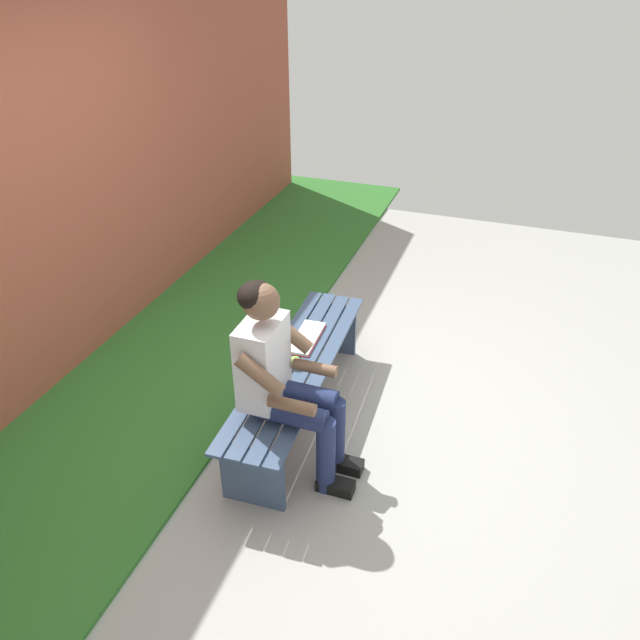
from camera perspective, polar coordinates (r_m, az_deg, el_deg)
name	(u,v)px	position (r m, az deg, el deg)	size (l,w,h in m)	color
ground_plane	(406,615)	(3.31, 7.91, -25.13)	(10.00, 7.00, 0.04)	#9E9E99
grass_strip	(126,373)	(4.79, -17.33, -4.63)	(9.00, 2.01, 0.03)	#2D6B28
bench_near	(298,375)	(4.03, -2.02, -5.03)	(1.86, 0.49, 0.43)	#384C6B
person_seated	(283,376)	(3.45, -3.39, -5.16)	(0.50, 0.69, 1.23)	silver
apple	(295,362)	(3.92, -2.28, -3.84)	(0.07, 0.07, 0.07)	#72B738
book_open	(307,338)	(4.19, -1.24, -1.66)	(0.42, 0.18, 0.02)	white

